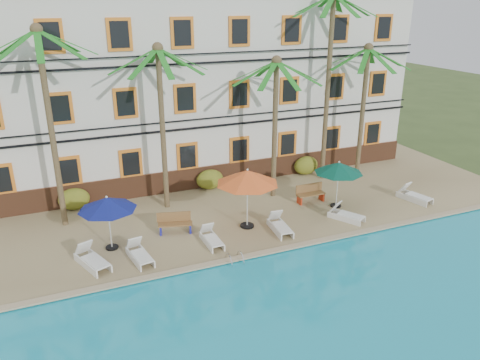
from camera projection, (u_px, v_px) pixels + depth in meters
name	position (u px, v px, depth m)	size (l,w,h in m)	color
ground	(269.00, 246.00, 20.22)	(100.00, 100.00, 0.00)	#384C23
pool_deck	(227.00, 200.00, 24.49)	(30.00, 12.00, 0.25)	tan
swimming_pool	(370.00, 347.00, 14.15)	(26.00, 12.00, 0.20)	#199EBD
pool_coping	(279.00, 250.00, 19.35)	(30.00, 0.35, 0.06)	tan
hotel_building	(195.00, 85.00, 26.90)	(25.40, 6.44, 10.22)	silver
palm_a	(47.00, 103.00, 19.57)	(4.54, 4.54, 8.85)	brown
palm_b	(161.00, 105.00, 21.62)	(4.54, 4.54, 7.96)	brown
palm_c	(275.00, 108.00, 23.12)	(4.54, 4.54, 7.24)	brown
palm_d	(329.00, 66.00, 24.98)	(4.54, 4.54, 10.22)	brown
palm_e	(364.00, 93.00, 25.70)	(4.54, 4.54, 7.57)	brown
shrub_left	(74.00, 199.00, 22.96)	(1.50, 0.90, 1.10)	#1E5017
shrub_mid	(210.00, 179.00, 25.48)	(1.50, 0.90, 1.10)	#1E5017
shrub_right	(306.00, 165.00, 27.64)	(1.50, 0.90, 1.10)	#1E5017
umbrella_blue	(107.00, 204.00, 18.79)	(2.37, 2.37, 2.38)	black
umbrella_red	(247.00, 177.00, 20.52)	(2.82, 2.82, 2.82)	black
umbrella_green	(339.00, 168.00, 22.75)	(2.40, 2.40, 2.40)	black
lounger_a	(92.00, 259.00, 18.13)	(1.30, 1.99, 0.89)	white
lounger_b	(139.00, 254.00, 18.55)	(0.88, 1.81, 0.82)	white
lounger_c	(211.00, 238.00, 19.81)	(0.62, 1.65, 0.78)	white
lounger_d	(280.00, 225.00, 20.89)	(0.78, 1.81, 0.83)	white
lounger_e	(346.00, 214.00, 21.99)	(1.37, 1.76, 0.80)	white
lounger_f	(414.00, 195.00, 24.10)	(1.08, 1.91, 0.85)	white
bench_left	(175.00, 222.00, 20.72)	(1.57, 0.84, 0.93)	olive
bench_right	(310.00, 193.00, 23.90)	(1.50, 0.48, 0.93)	olive
pool_ladder	(235.00, 261.00, 18.56)	(0.54, 0.74, 0.74)	silver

